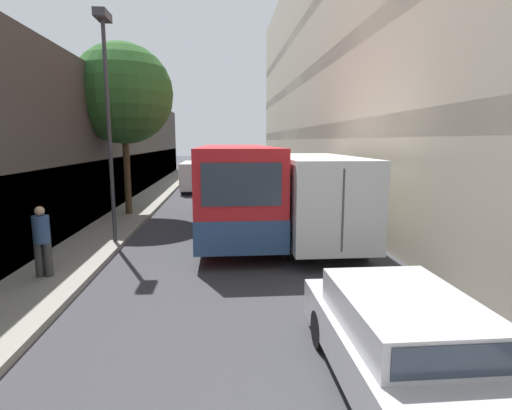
% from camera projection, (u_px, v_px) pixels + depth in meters
% --- Properties ---
extents(ground_plane, '(150.00, 150.00, 0.00)m').
position_uv_depth(ground_plane, '(238.00, 227.00, 15.66)').
color(ground_plane, '#38383D').
extents(sidewalk_left, '(1.94, 60.00, 0.15)m').
position_uv_depth(sidewalk_left, '(114.00, 227.00, 15.25)').
color(sidewalk_left, gray).
rests_on(sidewalk_left, ground_plane).
extents(building_left_shopfront, '(2.40, 60.00, 6.32)m').
position_uv_depth(building_left_shopfront, '(52.00, 153.00, 14.63)').
color(building_left_shopfront, '#423D38').
rests_on(building_left_shopfront, ground_plane).
extents(building_right_apartment, '(2.40, 60.00, 15.10)m').
position_uv_depth(building_right_apartment, '(385.00, 27.00, 14.92)').
color(building_right_apartment, '#A89E89').
rests_on(building_right_apartment, ground_plane).
extents(car_hatchback, '(1.84, 4.36, 1.33)m').
position_uv_depth(car_hatchback, '(406.00, 345.00, 5.23)').
color(car_hatchback, '#B7B7BC').
rests_on(car_hatchback, ground_plane).
extents(bus, '(2.48, 10.60, 3.14)m').
position_uv_depth(bus, '(235.00, 185.00, 15.17)').
color(bus, red).
rests_on(bus, ground_plane).
extents(box_truck, '(2.32, 8.18, 2.85)m').
position_uv_depth(box_truck, '(309.00, 194.00, 13.63)').
color(box_truck, silver).
rests_on(box_truck, ground_plane).
extents(panel_van, '(1.83, 4.64, 1.93)m').
position_uv_depth(panel_van, '(196.00, 175.00, 26.47)').
color(panel_van, silver).
rests_on(panel_van, ground_plane).
extents(pedestrian, '(0.39, 0.37, 1.68)m').
position_uv_depth(pedestrian, '(42.00, 239.00, 9.32)').
color(pedestrian, '#383838').
rests_on(pedestrian, sidewalk_left).
extents(street_lamp, '(0.36, 0.80, 6.92)m').
position_uv_depth(street_lamp, '(106.00, 87.00, 11.94)').
color(street_lamp, '#38383D').
rests_on(street_lamp, sidewalk_left).
extents(street_tree_left, '(4.20, 4.20, 7.24)m').
position_uv_depth(street_tree_left, '(123.00, 94.00, 16.87)').
color(street_tree_left, '#4C3823').
rests_on(street_tree_left, sidewalk_left).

